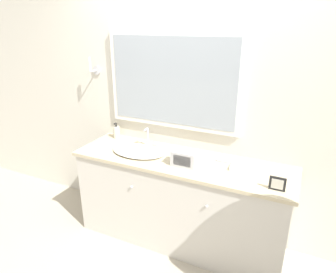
{
  "coord_description": "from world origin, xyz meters",
  "views": [
    {
      "loc": [
        0.93,
        -1.93,
        2.0
      ],
      "look_at": [
        -0.13,
        0.3,
        1.06
      ],
      "focal_mm": 32.0,
      "sensor_mm": 36.0,
      "label": 1
    }
  ],
  "objects": [
    {
      "name": "soap_bottle",
      "position": [
        -0.82,
        0.51,
        0.93
      ],
      "size": [
        0.07,
        0.07,
        0.17
      ],
      "color": "beige",
      "rests_on": "vanity_counter"
    },
    {
      "name": "hand_towel_near_sink",
      "position": [
        0.53,
        0.33,
        0.88
      ],
      "size": [
        0.17,
        0.1,
        0.03
      ],
      "color": "white",
      "rests_on": "vanity_counter"
    },
    {
      "name": "vanity_counter",
      "position": [
        0.0,
        0.3,
        0.43
      ],
      "size": [
        1.98,
        0.6,
        0.86
      ],
      "color": "beige",
      "rests_on": "ground_plane"
    },
    {
      "name": "wall_back",
      "position": [
        -0.01,
        0.62,
        1.28
      ],
      "size": [
        8.0,
        0.18,
        2.55
      ],
      "color": "silver",
      "rests_on": "ground_plane"
    },
    {
      "name": "sink_basin",
      "position": [
        -0.42,
        0.28,
        0.88
      ],
      "size": [
        0.51,
        0.39,
        0.19
      ],
      "color": "silver",
      "rests_on": "vanity_counter"
    },
    {
      "name": "picture_frame",
      "position": [
        0.83,
        0.12,
        0.91
      ],
      "size": [
        0.12,
        0.01,
        0.11
      ],
      "color": "black",
      "rests_on": "vanity_counter"
    },
    {
      "name": "ground_plane",
      "position": [
        0.0,
        0.0,
        0.0
      ],
      "size": [
        14.0,
        14.0,
        0.0
      ],
      "primitive_type": "plane",
      "color": "#B2A893"
    },
    {
      "name": "appliance_box",
      "position": [
        0.07,
        0.21,
        0.93
      ],
      "size": [
        0.21,
        0.12,
        0.13
      ],
      "color": "#BCBCC1",
      "rests_on": "vanity_counter"
    },
    {
      "name": "metal_tray",
      "position": [
        0.37,
        0.47,
        0.86
      ],
      "size": [
        0.16,
        0.12,
        0.01
      ],
      "color": "#ADADB2",
      "rests_on": "vanity_counter"
    }
  ]
}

